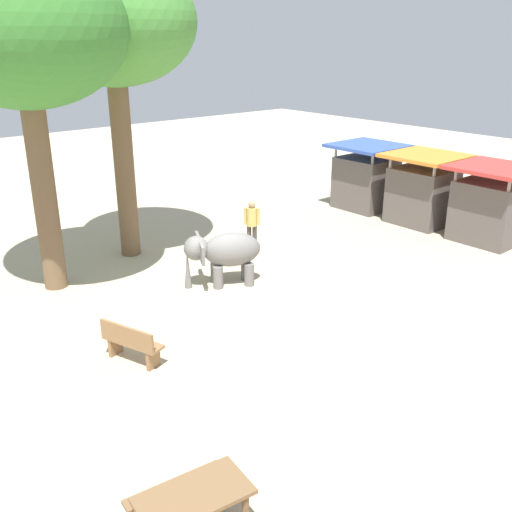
{
  "coord_description": "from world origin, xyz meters",
  "views": [
    {
      "loc": [
        10.72,
        -8.03,
        6.41
      ],
      "look_at": [
        -0.4,
        1.48,
        0.8
      ],
      "focal_mm": 40.36,
      "sensor_mm": 36.0,
      "label": 1
    }
  ],
  "objects_px": {
    "person_handler": "(252,222)",
    "shade_tree_secondary": "(112,25)",
    "picnic_table_near": "(194,505)",
    "market_stall_orange": "(422,193)",
    "shade_tree_main": "(22,31)",
    "wooden_bench": "(131,342)",
    "market_stall_blue": "(366,180)",
    "market_stall_red": "(490,208)",
    "elephant": "(224,252)"
  },
  "relations": [
    {
      "from": "person_handler",
      "to": "shade_tree_secondary",
      "type": "height_order",
      "value": "shade_tree_secondary"
    },
    {
      "from": "picnic_table_near",
      "to": "market_stall_orange",
      "type": "xyz_separation_m",
      "value": [
        -6.37,
        14.41,
        0.55
      ]
    },
    {
      "from": "picnic_table_near",
      "to": "market_stall_orange",
      "type": "distance_m",
      "value": 15.77
    },
    {
      "from": "shade_tree_main",
      "to": "market_stall_orange",
      "type": "distance_m",
      "value": 13.89
    },
    {
      "from": "market_stall_orange",
      "to": "shade_tree_main",
      "type": "bearing_deg",
      "value": -103.95
    },
    {
      "from": "market_stall_orange",
      "to": "person_handler",
      "type": "bearing_deg",
      "value": -105.32
    },
    {
      "from": "shade_tree_main",
      "to": "person_handler",
      "type": "bearing_deg",
      "value": 77.58
    },
    {
      "from": "person_handler",
      "to": "picnic_table_near",
      "type": "distance_m",
      "value": 11.35
    },
    {
      "from": "wooden_bench",
      "to": "market_stall_blue",
      "type": "height_order",
      "value": "market_stall_blue"
    },
    {
      "from": "wooden_bench",
      "to": "picnic_table_near",
      "type": "height_order",
      "value": "wooden_bench"
    },
    {
      "from": "market_stall_red",
      "to": "person_handler",
      "type": "bearing_deg",
      "value": -123.91
    },
    {
      "from": "person_handler",
      "to": "market_stall_orange",
      "type": "height_order",
      "value": "market_stall_orange"
    },
    {
      "from": "wooden_bench",
      "to": "picnic_table_near",
      "type": "distance_m",
      "value": 4.9
    },
    {
      "from": "market_stall_red",
      "to": "shade_tree_main",
      "type": "bearing_deg",
      "value": -114.58
    },
    {
      "from": "wooden_bench",
      "to": "market_stall_red",
      "type": "distance_m",
      "value": 12.85
    },
    {
      "from": "shade_tree_main",
      "to": "picnic_table_near",
      "type": "height_order",
      "value": "shade_tree_main"
    },
    {
      "from": "wooden_bench",
      "to": "market_stall_blue",
      "type": "bearing_deg",
      "value": 90.33
    },
    {
      "from": "person_handler",
      "to": "market_stall_orange",
      "type": "bearing_deg",
      "value": 126.36
    },
    {
      "from": "shade_tree_main",
      "to": "market_stall_blue",
      "type": "xyz_separation_m",
      "value": [
        0.49,
        12.43,
        -5.37
      ]
    },
    {
      "from": "shade_tree_main",
      "to": "market_stall_red",
      "type": "bearing_deg",
      "value": 65.42
    },
    {
      "from": "shade_tree_main",
      "to": "wooden_bench",
      "type": "height_order",
      "value": "shade_tree_main"
    },
    {
      "from": "elephant",
      "to": "shade_tree_secondary",
      "type": "relative_size",
      "value": 0.24
    },
    {
      "from": "shade_tree_secondary",
      "to": "market_stall_orange",
      "type": "height_order",
      "value": "shade_tree_secondary"
    },
    {
      "from": "shade_tree_main",
      "to": "picnic_table_near",
      "type": "relative_size",
      "value": 5.03
    },
    {
      "from": "elephant",
      "to": "wooden_bench",
      "type": "relative_size",
      "value": 1.42
    },
    {
      "from": "wooden_bench",
      "to": "picnic_table_near",
      "type": "bearing_deg",
      "value": -37.67
    },
    {
      "from": "shade_tree_main",
      "to": "market_stall_blue",
      "type": "distance_m",
      "value": 13.55
    },
    {
      "from": "shade_tree_secondary",
      "to": "person_handler",
      "type": "bearing_deg",
      "value": 54.16
    },
    {
      "from": "market_stall_orange",
      "to": "market_stall_red",
      "type": "distance_m",
      "value": 2.6
    },
    {
      "from": "market_stall_blue",
      "to": "person_handler",
      "type": "bearing_deg",
      "value": -82.91
    },
    {
      "from": "shade_tree_main",
      "to": "wooden_bench",
      "type": "xyz_separation_m",
      "value": [
        4.84,
        -0.37,
        -6.04
      ]
    },
    {
      "from": "market_stall_blue",
      "to": "market_stall_red",
      "type": "xyz_separation_m",
      "value": [
        5.2,
        0.0,
        0.0
      ]
    },
    {
      "from": "wooden_bench",
      "to": "market_stall_red",
      "type": "height_order",
      "value": "market_stall_red"
    },
    {
      "from": "shade_tree_secondary",
      "to": "market_stall_red",
      "type": "height_order",
      "value": "shade_tree_secondary"
    },
    {
      "from": "market_stall_blue",
      "to": "market_stall_orange",
      "type": "distance_m",
      "value": 2.6
    },
    {
      "from": "picnic_table_near",
      "to": "market_stall_orange",
      "type": "height_order",
      "value": "market_stall_orange"
    },
    {
      "from": "elephant",
      "to": "wooden_bench",
      "type": "distance_m",
      "value": 4.43
    },
    {
      "from": "person_handler",
      "to": "shade_tree_main",
      "type": "height_order",
      "value": "shade_tree_main"
    },
    {
      "from": "shade_tree_main",
      "to": "market_stall_blue",
      "type": "relative_size",
      "value": 3.36
    },
    {
      "from": "picnic_table_near",
      "to": "market_stall_blue",
      "type": "xyz_separation_m",
      "value": [
        -8.97,
        14.41,
        0.55
      ]
    },
    {
      "from": "shade_tree_main",
      "to": "shade_tree_secondary",
      "type": "xyz_separation_m",
      "value": [
        -0.93,
        2.81,
        0.17
      ]
    },
    {
      "from": "elephant",
      "to": "shade_tree_main",
      "type": "relative_size",
      "value": 0.24
    },
    {
      "from": "shade_tree_secondary",
      "to": "market_stall_blue",
      "type": "distance_m",
      "value": 11.2
    },
    {
      "from": "person_handler",
      "to": "market_stall_red",
      "type": "relative_size",
      "value": 0.64
    },
    {
      "from": "shade_tree_main",
      "to": "wooden_bench",
      "type": "relative_size",
      "value": 5.81
    },
    {
      "from": "elephant",
      "to": "wooden_bench",
      "type": "xyz_separation_m",
      "value": [
        1.96,
        -3.95,
        -0.47
      ]
    },
    {
      "from": "market_stall_blue",
      "to": "market_stall_red",
      "type": "relative_size",
      "value": 1.0
    },
    {
      "from": "market_stall_blue",
      "to": "picnic_table_near",
      "type": "bearing_deg",
      "value": -58.1
    },
    {
      "from": "shade_tree_secondary",
      "to": "market_stall_blue",
      "type": "xyz_separation_m",
      "value": [
        1.42,
        9.62,
        -5.55
      ]
    },
    {
      "from": "market_stall_orange",
      "to": "market_stall_red",
      "type": "bearing_deg",
      "value": 0.0
    }
  ]
}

